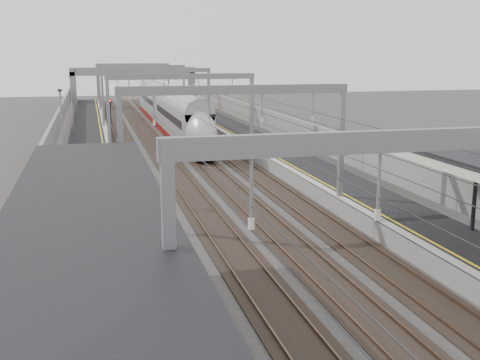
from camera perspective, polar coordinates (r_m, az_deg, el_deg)
platform_left at (r=55.86m, az=-14.04°, el=2.49°), size 4.00×120.00×1.00m
platform_right at (r=58.05m, az=1.96°, el=3.19°), size 4.00×120.00×1.00m
tracks at (r=56.47m, az=-5.88°, el=2.42°), size 11.40×140.00×0.20m
overhead_line at (r=62.35m, az=-6.88°, el=8.93°), size 13.00×140.00×6.60m
canopy_left at (r=13.81m, az=-14.37°, el=-6.16°), size 4.40×30.00×4.24m
overbridge at (r=110.51m, az=-10.08°, el=9.65°), size 22.00×2.20×6.90m
wall_left at (r=55.80m, az=-17.39°, el=3.44°), size 0.30×120.00×3.20m
wall_right at (r=58.84m, az=4.98°, el=4.35°), size 0.30×120.00×3.20m
train at (r=73.53m, az=-6.70°, el=6.24°), size 2.76×50.29×4.36m
signal_green at (r=81.52m, az=-12.20°, el=6.80°), size 0.32×0.32×3.48m
signal_red_near at (r=83.21m, az=-6.40°, el=7.09°), size 0.32×0.32×3.48m
signal_red_far at (r=78.63m, az=-4.31°, el=6.85°), size 0.32×0.32×3.48m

